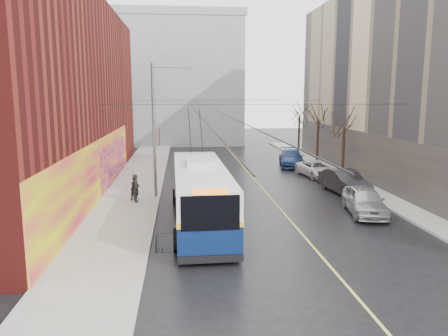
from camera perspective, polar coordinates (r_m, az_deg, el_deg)
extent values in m
plane|color=black|center=(20.84, 7.31, -10.04)|extent=(140.00, 140.00, 0.00)
cube|color=gray|center=(32.07, -11.75, -3.02)|extent=(4.00, 60.00, 0.15)
cube|color=gray|center=(34.61, 17.50, -2.34)|extent=(2.00, 60.00, 0.15)
cube|color=#BFB74C|center=(34.37, 4.57, -2.13)|extent=(0.12, 50.00, 0.01)
cube|color=#531210|center=(35.06, -25.06, 8.76)|extent=(12.00, 36.00, 14.00)
cube|color=#D20454|center=(30.04, -15.99, -0.30)|extent=(0.08, 28.00, 4.00)
cube|color=#7D0494|center=(35.94, -14.21, 0.71)|extent=(0.06, 12.00, 3.20)
cube|color=#4C4742|center=(36.48, 17.83, 1.31)|extent=(0.06, 36.00, 4.00)
cube|color=gray|center=(64.16, -7.08, 11.36)|extent=(20.00, 12.00, 18.00)
cube|color=gray|center=(59.18, -7.40, 19.79)|extent=(20.50, 0.40, 1.00)
cylinder|color=slate|center=(29.28, -9.14, 4.63)|extent=(0.20, 0.20, 9.00)
cube|color=#500F0B|center=(29.28, -8.44, 4.06)|extent=(0.04, 0.60, 1.10)
cylinder|color=slate|center=(29.17, -6.95, 12.93)|extent=(2.40, 0.10, 0.10)
cube|color=slate|center=(29.16, -4.73, 12.77)|extent=(0.50, 0.22, 0.12)
cylinder|color=black|center=(34.13, -4.47, 8.28)|extent=(0.02, 60.00, 0.02)
cylinder|color=black|center=(34.17, -2.78, 8.30)|extent=(0.02, 60.00, 0.02)
cylinder|color=black|center=(25.52, 4.60, 8.28)|extent=(18.00, 0.02, 0.02)
cylinder|color=black|center=(41.36, 0.65, 8.82)|extent=(18.00, 0.02, 0.02)
cylinder|color=black|center=(37.94, 15.30, 1.89)|extent=(0.24, 0.24, 4.20)
cylinder|color=black|center=(44.48, 12.12, 3.29)|extent=(0.24, 0.24, 4.48)
cylinder|color=black|center=(51.16, 9.75, 4.10)|extent=(0.24, 0.24, 4.37)
cube|color=black|center=(21.28, -5.53, -9.58)|extent=(2.56, 2.78, 0.01)
ellipsoid|color=slate|center=(26.92, -1.51, 10.67)|extent=(0.44, 0.20, 0.12)
ellipsoid|color=slate|center=(28.87, -1.54, 10.83)|extent=(0.44, 0.20, 0.12)
ellipsoid|color=slate|center=(30.28, -5.55, 7.38)|extent=(0.44, 0.20, 0.12)
cube|color=#081941|center=(23.90, -3.07, -4.93)|extent=(2.95, 12.50, 1.56)
cube|color=silver|center=(23.58, -3.11, -1.51)|extent=(2.95, 12.50, 1.35)
cube|color=gold|center=(23.72, -3.09, -3.11)|extent=(2.99, 12.55, 0.23)
cube|color=black|center=(17.56, -1.79, -5.92)|extent=(2.39, 0.09, 1.45)
cube|color=black|center=(29.74, -3.88, 0.51)|extent=(2.39, 0.09, 1.25)
cube|color=black|center=(23.56, -6.43, -1.82)|extent=(0.27, 11.41, 1.04)
cube|color=black|center=(23.72, 0.20, -1.68)|extent=(0.27, 11.41, 1.04)
cube|color=silver|center=(24.46, -3.28, 0.87)|extent=(1.51, 3.14, 0.31)
cube|color=black|center=(18.13, -1.74, -11.81)|extent=(2.70, 0.18, 0.31)
cylinder|color=black|center=(20.02, -6.19, -9.28)|extent=(0.33, 1.04, 1.04)
cylinder|color=black|center=(20.21, 1.58, -9.04)|extent=(0.33, 1.04, 1.04)
cylinder|color=black|center=(28.00, -6.38, -3.79)|extent=(0.33, 1.04, 1.04)
cylinder|color=black|center=(28.14, -0.87, -3.66)|extent=(0.33, 1.04, 1.04)
cylinder|color=black|center=(27.87, -4.52, 5.04)|extent=(0.13, 3.61, 2.55)
cylinder|color=black|center=(27.91, -3.02, 5.07)|extent=(0.13, 3.61, 2.55)
imported|color=#BABCC0|center=(26.95, 17.89, -4.07)|extent=(2.68, 5.07, 1.64)
imported|color=#262628|center=(32.18, 15.46, -1.75)|extent=(2.45, 5.25, 1.67)
imported|color=silver|center=(38.07, 12.06, -0.12)|extent=(3.01, 5.19, 1.36)
imported|color=navy|center=(43.26, 8.80, 1.30)|extent=(3.14, 5.83, 1.61)
imported|color=#BABABF|center=(40.15, -5.28, 0.56)|extent=(1.73, 4.07, 1.37)
imported|color=black|center=(28.47, -11.41, -2.59)|extent=(0.47, 0.68, 1.81)
imported|color=black|center=(29.21, -11.49, -2.55)|extent=(0.91, 0.95, 1.54)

